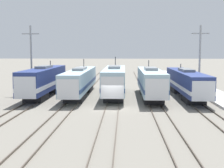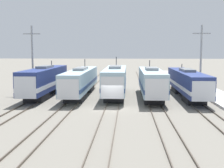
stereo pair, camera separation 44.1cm
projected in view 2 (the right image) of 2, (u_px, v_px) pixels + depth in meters
ground_plane at (112, 109)px, 34.42m from camera, size 400.00×400.00×0.00m
rail_pair_far_left at (24, 108)px, 34.92m from camera, size 1.50×120.00×0.15m
rail_pair_center_left at (67, 108)px, 34.66m from camera, size 1.51×120.00×0.15m
rail_pair_center at (112, 108)px, 34.41m from camera, size 1.51×120.00×0.15m
rail_pair_center_right at (157, 109)px, 34.16m from camera, size 1.51×120.00×0.15m
rail_pair_far_right at (203, 109)px, 33.91m from camera, size 1.50×120.00×0.15m
locomotive_far_left at (44, 81)px, 43.46m from camera, size 2.80×17.49×4.87m
locomotive_center_left at (80, 81)px, 44.12m from camera, size 2.76×19.63×5.08m
locomotive_center at (115, 81)px, 43.24m from camera, size 2.92×17.02×5.46m
locomotive_center_right at (152, 82)px, 41.93m from camera, size 2.86×16.74×4.99m
locomotive_far_right at (187, 83)px, 42.58m from camera, size 2.75×19.35×4.40m
catenary_tower_left at (32, 58)px, 46.47m from camera, size 2.57×0.28×10.07m
catenary_tower_right at (201, 58)px, 45.21m from camera, size 2.57×0.28×10.07m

